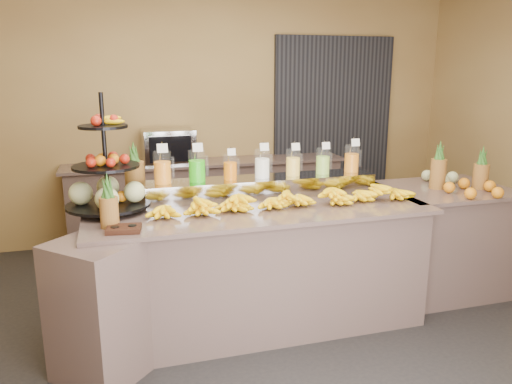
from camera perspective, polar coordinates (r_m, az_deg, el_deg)
name	(u,v)px	position (r m, az deg, el deg)	size (l,w,h in m)	color
ground	(270,338)	(3.80, 1.56, -16.39)	(6.00, 6.00, 0.00)	black
room_envelope	(263,74)	(4.09, 0.81, 13.30)	(6.04, 5.02, 2.82)	olive
buffet_counter	(245,268)	(3.79, -1.30, -8.64)	(2.75, 1.25, 0.93)	gray
right_counter	(440,239)	(4.68, 20.29, -5.06)	(1.08, 0.88, 0.93)	gray
back_ledge	(209,201)	(5.66, -5.45, -1.06)	(3.10, 0.55, 0.93)	gray
pitcher_tray	(262,187)	(3.98, 0.70, 0.63)	(1.85, 0.30, 0.15)	gray
juice_pitcher_orange_a	(162,169)	(3.79, -10.64, 2.55)	(0.13, 0.14, 0.32)	silver
juice_pitcher_green	(197,168)	(3.82, -6.77, 2.77)	(0.13, 0.13, 0.32)	silver
juice_pitcher_orange_b	(230,168)	(3.88, -2.97, 2.72)	(0.11, 0.11, 0.26)	silver
juice_pitcher_milk	(262,165)	(3.94, 0.71, 3.09)	(0.12, 0.13, 0.29)	silver
juice_pitcher_lemon	(293,164)	(4.03, 4.25, 3.22)	(0.12, 0.12, 0.28)	silver
juice_pitcher_lime	(323,162)	(4.13, 7.64, 3.37)	(0.11, 0.12, 0.28)	silver
juice_pitcher_orange_c	(352,160)	(4.24, 10.87, 3.60)	(0.12, 0.13, 0.30)	silver
banana_heap	(286,196)	(3.70, 3.46, -0.51)	(1.98, 0.18, 0.16)	yellow
fruit_stand	(113,181)	(3.67, -16.07, 1.18)	(0.67, 0.67, 0.83)	black
condiment_caddy	(124,229)	(3.23, -14.87, -4.10)	(0.21, 0.16, 0.03)	black
pineapple_left_a	(109,208)	(3.30, -16.46, -1.74)	(0.12, 0.12, 0.36)	brown
pineapple_left_b	(135,176)	(4.01, -13.67, 1.76)	(0.16, 0.16, 0.45)	brown
right_fruit_pile	(465,182)	(4.47, 22.79, 1.07)	(0.48, 0.46, 0.25)	brown
oven_warmer	(168,146)	(5.47, -10.00, 5.17)	(0.54, 0.38, 0.36)	gray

